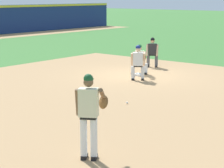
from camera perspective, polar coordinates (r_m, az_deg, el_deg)
ground_plane at (r=19.19m, az=3.43°, el=1.11°), size 160.00×160.00×0.00m
infield_dirt_patch at (r=14.26m, az=1.32°, el=-2.49°), size 18.00×18.00×0.01m
first_base_bag at (r=19.18m, az=3.43°, el=1.25°), size 0.38×0.38×0.09m
baseball at (r=14.15m, az=1.99°, el=-2.47°), size 0.07×0.07×0.07m
pitcher at (r=9.19m, az=-2.94°, el=-3.58°), size 0.84×0.58×1.86m
first_baseman at (r=19.36m, az=3.63°, el=3.40°), size 0.82×1.02×1.34m
baserunner at (r=17.99m, az=3.41°, el=2.98°), size 0.64×0.68×1.46m
umpire at (r=21.39m, az=5.30°, el=4.31°), size 0.61×0.67×1.46m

